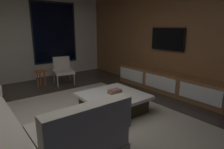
{
  "coord_description": "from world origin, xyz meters",
  "views": [
    {
      "loc": [
        -1.28,
        -2.86,
        1.66
      ],
      "look_at": [
        1.23,
        0.36,
        0.65
      ],
      "focal_mm": 31.17,
      "sensor_mm": 36.0,
      "label": 1
    }
  ],
  "objects_px": {
    "book_stack_on_coffee_table": "(115,91)",
    "accent_chair_near_window": "(63,69)",
    "sectional_couch": "(4,135)",
    "media_console": "(167,83)",
    "coffee_table": "(113,102)",
    "side_stool": "(41,74)",
    "mounted_tv": "(167,39)"
  },
  "relations": [
    {
      "from": "book_stack_on_coffee_table",
      "to": "accent_chair_near_window",
      "type": "height_order",
      "value": "accent_chair_near_window"
    },
    {
      "from": "sectional_couch",
      "to": "accent_chair_near_window",
      "type": "bearing_deg",
      "value": 53.16
    },
    {
      "from": "sectional_couch",
      "to": "media_console",
      "type": "distance_m",
      "value": 3.78
    },
    {
      "from": "sectional_couch",
      "to": "coffee_table",
      "type": "bearing_deg",
      "value": 5.9
    },
    {
      "from": "coffee_table",
      "to": "media_console",
      "type": "xyz_separation_m",
      "value": [
        1.81,
        0.07,
        0.06
      ]
    },
    {
      "from": "book_stack_on_coffee_table",
      "to": "side_stool",
      "type": "xyz_separation_m",
      "value": [
        -0.65,
        2.52,
        -0.02
      ]
    },
    {
      "from": "book_stack_on_coffee_table",
      "to": "media_console",
      "type": "xyz_separation_m",
      "value": [
        1.72,
        0.01,
        -0.14
      ]
    },
    {
      "from": "accent_chair_near_window",
      "to": "side_stool",
      "type": "height_order",
      "value": "accent_chair_near_window"
    },
    {
      "from": "coffee_table",
      "to": "media_console",
      "type": "bearing_deg",
      "value": 2.14
    },
    {
      "from": "book_stack_on_coffee_table",
      "to": "sectional_couch",
      "type": "bearing_deg",
      "value": -172.83
    },
    {
      "from": "coffee_table",
      "to": "mounted_tv",
      "type": "relative_size",
      "value": 1.18
    },
    {
      "from": "coffee_table",
      "to": "side_stool",
      "type": "relative_size",
      "value": 2.52
    },
    {
      "from": "sectional_couch",
      "to": "side_stool",
      "type": "height_order",
      "value": "sectional_couch"
    },
    {
      "from": "sectional_couch",
      "to": "accent_chair_near_window",
      "type": "distance_m",
      "value": 3.4
    },
    {
      "from": "accent_chair_near_window",
      "to": "mounted_tv",
      "type": "relative_size",
      "value": 0.79
    },
    {
      "from": "sectional_couch",
      "to": "accent_chair_near_window",
      "type": "xyz_separation_m",
      "value": [
        2.04,
        2.72,
        0.14
      ]
    },
    {
      "from": "side_stool",
      "to": "media_console",
      "type": "xyz_separation_m",
      "value": [
        2.37,
        -2.51,
        -0.12
      ]
    },
    {
      "from": "accent_chair_near_window",
      "to": "side_stool",
      "type": "distance_m",
      "value": 0.65
    },
    {
      "from": "media_console",
      "to": "mounted_tv",
      "type": "relative_size",
      "value": 3.14
    },
    {
      "from": "sectional_couch",
      "to": "side_stool",
      "type": "distance_m",
      "value": 3.11
    },
    {
      "from": "side_stool",
      "to": "mounted_tv",
      "type": "relative_size",
      "value": 0.47
    },
    {
      "from": "coffee_table",
      "to": "mounted_tv",
      "type": "height_order",
      "value": "mounted_tv"
    },
    {
      "from": "accent_chair_near_window",
      "to": "mounted_tv",
      "type": "bearing_deg",
      "value": -49.7
    },
    {
      "from": "side_stool",
      "to": "book_stack_on_coffee_table",
      "type": "bearing_deg",
      "value": -75.53
    },
    {
      "from": "accent_chair_near_window",
      "to": "side_stool",
      "type": "bearing_deg",
      "value": 174.81
    },
    {
      "from": "coffee_table",
      "to": "book_stack_on_coffee_table",
      "type": "distance_m",
      "value": 0.23
    },
    {
      "from": "sectional_couch",
      "to": "accent_chair_near_window",
      "type": "height_order",
      "value": "sectional_couch"
    },
    {
      "from": "side_stool",
      "to": "media_console",
      "type": "distance_m",
      "value": 3.45
    },
    {
      "from": "coffee_table",
      "to": "accent_chair_near_window",
      "type": "xyz_separation_m",
      "value": [
        0.08,
        2.52,
        0.25
      ]
    },
    {
      "from": "coffee_table",
      "to": "accent_chair_near_window",
      "type": "distance_m",
      "value": 2.53
    },
    {
      "from": "mounted_tv",
      "to": "side_stool",
      "type": "bearing_deg",
      "value": 137.83
    },
    {
      "from": "accent_chair_near_window",
      "to": "media_console",
      "type": "distance_m",
      "value": 3.01
    }
  ]
}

